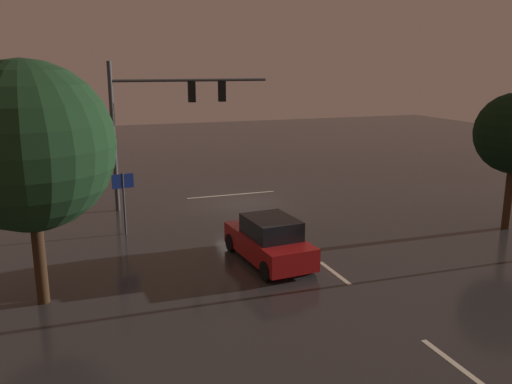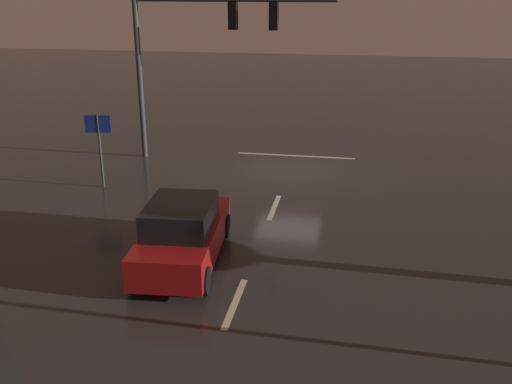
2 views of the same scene
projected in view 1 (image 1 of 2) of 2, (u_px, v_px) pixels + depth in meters
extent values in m
plane|color=#2D2B2B|center=(243.00, 204.00, 27.39)|extent=(80.00, 80.00, 0.00)
cylinder|color=#383A3D|center=(114.00, 138.00, 25.26)|extent=(0.22, 0.22, 7.19)
cylinder|color=#383A3D|center=(191.00, 80.00, 25.91)|extent=(7.76, 0.14, 0.14)
cube|color=black|center=(192.00, 92.00, 26.05)|extent=(0.32, 0.36, 1.00)
sphere|color=red|center=(191.00, 85.00, 26.15)|extent=(0.20, 0.20, 0.20)
sphere|color=black|center=(191.00, 92.00, 26.22)|extent=(0.20, 0.20, 0.20)
sphere|color=black|center=(191.00, 98.00, 26.29)|extent=(0.20, 0.20, 0.20)
cube|color=black|center=(222.00, 91.00, 26.56)|extent=(0.32, 0.36, 1.00)
sphere|color=red|center=(221.00, 85.00, 26.66)|extent=(0.20, 0.20, 0.20)
sphere|color=black|center=(221.00, 91.00, 26.73)|extent=(0.20, 0.20, 0.20)
sphere|color=black|center=(221.00, 98.00, 26.81)|extent=(0.20, 0.20, 0.20)
cube|color=beige|center=(271.00, 225.00, 23.73)|extent=(0.16, 2.20, 0.01)
cube|color=beige|center=(334.00, 273.00, 18.24)|extent=(0.16, 2.20, 0.01)
cube|color=beige|center=(452.00, 362.00, 12.75)|extent=(0.16, 2.20, 0.01)
cube|color=beige|center=(232.00, 195.00, 29.25)|extent=(5.00, 0.16, 0.01)
cube|color=maroon|center=(268.00, 245.00, 19.18)|extent=(2.13, 4.43, 0.80)
cube|color=black|center=(271.00, 227.00, 18.83)|extent=(1.76, 2.22, 0.68)
cylinder|color=black|center=(231.00, 242.00, 20.33)|extent=(0.27, 0.70, 0.68)
cylinder|color=black|center=(270.00, 237.00, 21.00)|extent=(0.27, 0.70, 0.68)
cylinder|color=black|center=(266.00, 271.00, 17.49)|extent=(0.27, 0.70, 0.68)
cylinder|color=black|center=(310.00, 263.00, 18.16)|extent=(0.27, 0.70, 0.68)
sphere|color=#F9EFC6|center=(230.00, 230.00, 20.79)|extent=(0.20, 0.20, 0.20)
sphere|color=#F9EFC6|center=(260.00, 226.00, 21.31)|extent=(0.20, 0.20, 0.20)
cylinder|color=#383A3D|center=(124.00, 204.00, 22.14)|extent=(0.09, 0.09, 2.65)
cube|color=navy|center=(123.00, 181.00, 21.92)|extent=(0.90, 0.20, 0.60)
cylinder|color=#382314|center=(509.00, 196.00, 22.90)|extent=(0.36, 0.36, 2.91)
cylinder|color=#382314|center=(39.00, 256.00, 15.63)|extent=(0.36, 0.36, 2.93)
sphere|color=#163319|center=(28.00, 146.00, 14.86)|extent=(4.87, 4.87, 4.87)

